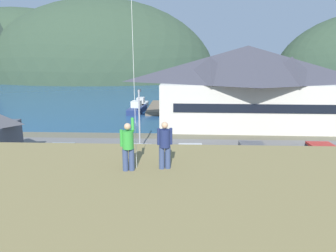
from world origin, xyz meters
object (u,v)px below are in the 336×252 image
at_px(person_companion, 165,144).
at_px(person_kite_flyer, 128,145).
at_px(parked_car_mid_row_far, 63,154).
at_px(parked_car_mid_row_near, 321,153).
at_px(parking_light_pole, 139,116).
at_px(moored_boat_wharfside, 137,109).
at_px(moored_boat_inner_slip, 141,105).
at_px(parked_car_corner_spot, 83,179).
at_px(parked_car_front_row_silver, 151,177).
at_px(parked_car_front_row_red, 137,155).
at_px(parked_car_mid_row_center, 259,178).
at_px(harbor_lodge, 246,84).
at_px(parked_car_back_row_right, 192,155).
at_px(moored_boat_outer_mooring, 177,105).
at_px(parked_car_front_row_end, 252,152).
at_px(wharf_dock, 158,107).

bearing_deg(person_companion, person_kite_flyer, -169.19).
height_order(parked_car_mid_row_far, parked_car_mid_row_near, same).
bearing_deg(parking_light_pole, parked_car_mid_row_near, -10.63).
relative_size(moored_boat_wharfside, moored_boat_inner_slip, 1.15).
bearing_deg(parked_car_corner_spot, parked_car_mid_row_near, 19.34).
bearing_deg(parked_car_mid_row_near, parking_light_pole, 169.37).
relative_size(parked_car_front_row_silver, parked_car_front_row_red, 0.98).
bearing_deg(parked_car_front_row_silver, parked_car_mid_row_center, 1.01).
xyz_separation_m(parked_car_mid_row_far, person_companion, (9.98, -14.79, 5.40)).
xyz_separation_m(harbor_lodge, person_companion, (-9.61, -31.53, 0.55)).
xyz_separation_m(parked_car_mid_row_far, parked_car_back_row_right, (11.56, 0.24, 0.00)).
relative_size(moored_boat_inner_slip, parked_car_mid_row_center, 1.39).
xyz_separation_m(moored_boat_outer_mooring, person_kite_flyer, (-1.23, -46.43, 5.76)).
xyz_separation_m(parked_car_front_row_end, person_kite_flyer, (-8.43, -16.33, 5.42)).
xyz_separation_m(wharf_dock, parked_car_mid_row_far, (-6.26, -30.29, 0.71)).
bearing_deg(parked_car_mid_row_far, parking_light_pole, 35.54).
bearing_deg(parked_car_mid_row_center, parking_light_pole, 136.76).
bearing_deg(parking_light_pole, moored_boat_wharfside, 99.06).
height_order(parked_car_mid_row_near, person_kite_flyer, person_kite_flyer).
xyz_separation_m(wharf_dock, moored_boat_wharfside, (-3.41, -3.79, 0.37)).
bearing_deg(parked_car_mid_row_far, moored_boat_outer_mooring, 72.45).
relative_size(harbor_lodge, wharf_dock, 1.79).
distance_m(moored_boat_wharfside, parked_car_front_row_silver, 31.87).
height_order(wharf_dock, parking_light_pole, parking_light_pole).
bearing_deg(moored_boat_outer_mooring, wharf_dock, -163.23).
relative_size(parked_car_front_row_end, parking_light_pole, 0.68).
bearing_deg(person_companion, parking_light_pole, 100.63).
height_order(wharf_dock, parked_car_front_row_red, parked_car_front_row_red).
xyz_separation_m(wharf_dock, parked_car_mid_row_near, (17.04, -28.93, 0.71)).
xyz_separation_m(moored_boat_inner_slip, person_companion, (6.98, -45.85, 5.74)).
xyz_separation_m(moored_boat_outer_mooring, parked_car_front_row_red, (-3.18, -31.48, 0.34)).
xyz_separation_m(parking_light_pole, person_companion, (3.63, -19.32, 2.72)).
distance_m(parked_car_corner_spot, parked_car_front_row_end, 15.13).
bearing_deg(parked_car_back_row_right, parked_car_mid_row_center, -46.90).
height_order(harbor_lodge, parked_car_front_row_red, harbor_lodge).
relative_size(moored_boat_wharfside, parked_car_back_row_right, 1.60).
relative_size(parked_car_mid_row_near, person_kite_flyer, 2.26).
bearing_deg(parked_car_corner_spot, parked_car_front_row_silver, 8.02).
bearing_deg(wharf_dock, moored_boat_wharfside, -132.03).
bearing_deg(parked_car_front_row_red, harbor_lodge, 52.65).
relative_size(parked_car_mid_row_far, parked_car_front_row_end, 0.99).
xyz_separation_m(parked_car_mid_row_far, parked_car_mid_row_center, (16.21, -4.74, 0.00)).
xyz_separation_m(harbor_lodge, parked_car_mid_row_center, (-3.37, -21.48, -4.85)).
relative_size(parked_car_corner_spot, parked_car_front_row_silver, 1.00).
bearing_deg(person_kite_flyer, parked_car_corner_spot, 118.09).
bearing_deg(parked_car_back_row_right, harbor_lodge, 64.06).
height_order(wharf_dock, parked_car_mid_row_far, parked_car_mid_row_far).
height_order(moored_boat_outer_mooring, person_kite_flyer, person_kite_flyer).
relative_size(moored_boat_inner_slip, parked_car_front_row_red, 1.38).
xyz_separation_m(parked_car_mid_row_center, parking_light_pole, (-9.86, 9.27, 2.68)).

